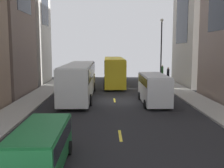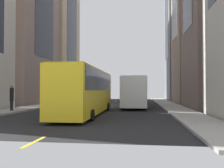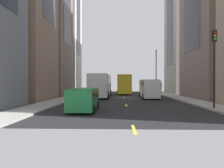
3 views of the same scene
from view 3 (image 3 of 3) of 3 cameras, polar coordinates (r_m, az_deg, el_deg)
The scene contains 18 objects.
ground_plane at distance 31.05m, azimuth 3.17°, elevation -3.63°, with size 41.93×41.93×0.00m, color black.
sidewalk_west at distance 31.82m, azimuth -10.85°, elevation -3.40°, with size 2.54×44.00×0.15m, color #9E9B93.
sidewalk_east at distance 32.16m, azimuth 17.03°, elevation -3.38°, with size 2.54×44.00×0.15m, color #9E9B93.
lane_stripe_0 at distance 10.23m, azimuth 5.90°, elevation -12.01°, with size 0.16×2.00×0.01m, color yellow.
lane_stripe_1 at distance 20.60m, azimuth 3.83°, elevation -5.70°, with size 0.16×2.00×0.01m, color yellow.
lane_stripe_2 at distance 31.05m, azimuth 3.17°, elevation -3.62°, with size 0.16×2.00×0.01m, color yellow.
lane_stripe_3 at distance 41.53m, azimuth 2.84°, elevation -2.59°, with size 0.16×2.00×0.01m, color yellow.
lane_stripe_4 at distance 52.02m, azimuth 2.64°, elevation -1.97°, with size 0.16×2.00×0.01m, color yellow.
building_west_3 at distance 48.49m, azimuth -12.91°, elevation 19.24°, with size 6.51×7.53×35.67m.
building_east_2 at distance 45.37m, azimuth 20.29°, elevation 13.25°, with size 8.25×9.76×24.57m.
city_bus_white at distance 32.59m, azimuth -2.94°, elevation 0.10°, with size 2.81×12.72×3.35m.
streetcar_yellow at distance 42.06m, azimuth 3.18°, elevation 0.34°, with size 2.70×12.19×3.59m.
delivery_van_white at distance 29.63m, azimuth 9.87°, elevation -0.90°, with size 2.25×6.03×2.58m.
car_green_0 at distance 16.63m, azimuth -7.57°, elevation -3.64°, with size 2.05×4.76×1.74m.
pedestrian_walking_far at distance 41.76m, azimuth 12.91°, elevation -0.74°, with size 0.35×0.35×2.26m.
pedestrian_crossing_mid at distance 46.24m, azimuth 12.03°, elevation -0.61°, with size 0.35×0.35×2.27m.
traffic_light_near_corner at distance 18.78m, azimuth 25.69°, elevation 7.14°, with size 0.32×0.44×6.16m.
streetlamp_near at distance 44.72m, azimuth 11.72°, elevation 4.51°, with size 0.44×0.44×8.78m.
Camera 3 is at (-0.71, -30.97, 2.22)m, focal length 34.17 mm.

